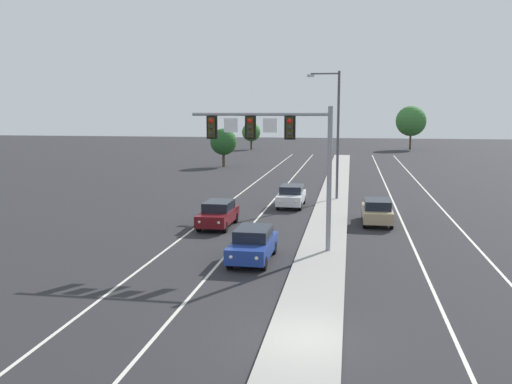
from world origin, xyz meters
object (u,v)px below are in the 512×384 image
street_lamp_median (335,127)px  car_receding_tan (377,211)px  tree_far_left_c (251,132)px  tree_far_right_c (411,121)px  overhead_signal_mast (280,144)px  car_oncoming_blue (253,244)px  car_oncoming_darkred (218,214)px  tree_far_left_a (223,142)px  car_oncoming_white (291,196)px

street_lamp_median → car_receding_tan: bearing=-71.9°
tree_far_left_c → tree_far_right_c: 28.86m
tree_far_left_c → overhead_signal_mast: bearing=-79.0°
street_lamp_median → car_oncoming_blue: size_ratio=2.23×
tree_far_right_c → car_oncoming_darkred: bearing=-104.3°
car_oncoming_blue → car_receding_tan: same height
street_lamp_median → tree_far_left_c: 58.63m
street_lamp_median → car_oncoming_darkred: (-6.74, -11.69, -4.97)m
tree_far_left_a → car_receding_tan: bearing=-62.6°
car_oncoming_white → car_oncoming_blue: bearing=-90.8°
car_oncoming_blue → tree_far_left_c: (-13.27, 75.35, 2.34)m
car_oncoming_blue → car_oncoming_white: (0.23, 15.63, 0.00)m
overhead_signal_mast → car_oncoming_darkred: (-4.49, 5.45, -4.67)m
overhead_signal_mast → car_oncoming_white: 14.41m
car_receding_tan → tree_far_right_c: tree_far_right_c is taller
car_oncoming_blue → car_receding_tan: 11.83m
car_oncoming_blue → car_receding_tan: size_ratio=1.00×
overhead_signal_mast → tree_far_left_a: size_ratio=1.49×
street_lamp_median → car_oncoming_white: size_ratio=2.23×
street_lamp_median → tree_far_left_a: size_ratio=2.07×
car_oncoming_white → tree_far_left_c: 61.27m
car_receding_tan → tree_far_left_a: (-17.60, 33.99, 2.33)m
tree_far_left_c → street_lamp_median: bearing=-73.6°
car_oncoming_blue → tree_far_left_a: size_ratio=0.93×
overhead_signal_mast → car_oncoming_darkred: 8.47m
tree_far_right_c → tree_far_left_c: bearing=-170.3°
tree_far_left_c → tree_far_right_c: size_ratio=0.62×
street_lamp_median → car_oncoming_darkred: bearing=-119.9°
tree_far_left_a → car_oncoming_white: bearing=-67.8°
overhead_signal_mast → tree_far_left_c: (-14.30, 73.33, -2.33)m
overhead_signal_mast → tree_far_right_c: (14.08, 78.18, -0.36)m
car_oncoming_blue → car_receding_tan: bearing=58.1°
car_oncoming_darkred → car_oncoming_blue: bearing=-65.1°
tree_far_left_a → tree_far_right_c: tree_far_right_c is taller
car_oncoming_blue → tree_far_left_c: 76.54m
tree_far_left_a → street_lamp_median: bearing=-59.6°
tree_far_right_c → car_oncoming_white: bearing=-103.0°
car_oncoming_blue → tree_far_left_a: (-11.35, 44.03, 2.33)m
street_lamp_median → tree_far_right_c: size_ratio=1.27×
car_oncoming_white → tree_far_left_c: bearing=102.7°
car_oncoming_blue → car_oncoming_white: same height
overhead_signal_mast → car_receding_tan: (5.22, 8.03, -4.67)m
car_oncoming_white → car_receding_tan: 8.22m
street_lamp_median → tree_far_left_a: (-14.62, 24.87, -2.64)m
car_oncoming_darkred → car_oncoming_white: bearing=65.7°
car_receding_tan → car_oncoming_white: bearing=137.2°
street_lamp_median → car_receding_tan: size_ratio=2.23×
car_receding_tan → tree_far_left_a: tree_far_left_a is taller
street_lamp_median → car_oncoming_white: 6.82m
tree_far_left_c → tree_far_left_a: 31.37m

